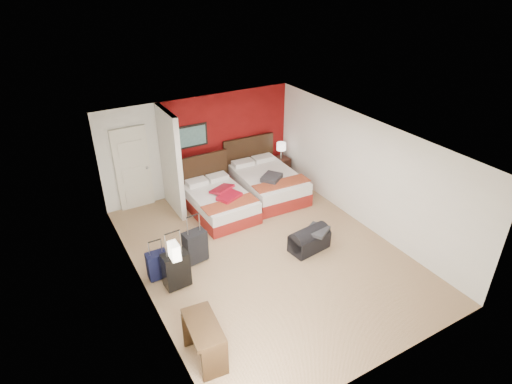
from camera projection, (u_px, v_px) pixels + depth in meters
ground at (266, 253)px, 8.85m from camera, size 6.50×6.50×0.00m
room_walls at (172, 188)px, 8.71m from camera, size 5.02×6.52×2.50m
red_accent_panel at (227, 140)px, 11.03m from camera, size 3.50×0.04×2.50m
partition_wall at (171, 163)px, 9.79m from camera, size 0.12×1.20×2.50m
entry_door at (133, 169)px, 10.02m from camera, size 0.82×0.06×2.05m
bed_left at (220, 204)px, 10.08m from camera, size 1.29×1.82×0.54m
bed_right at (268, 185)px, 10.87m from camera, size 1.48×2.05×0.60m
red_suitcase_open at (226, 193)px, 9.89m from camera, size 0.79×0.90×0.09m
jacket_bundle at (272, 178)px, 10.42m from camera, size 0.64×0.62×0.12m
nightstand at (281, 168)px, 11.78m from camera, size 0.43×0.43×0.57m
table_lamp at (281, 151)px, 11.53m from camera, size 0.33×0.33×0.45m
suitcase_black at (176, 271)px, 7.79m from camera, size 0.48×0.32×0.70m
suitcase_charcoal at (195, 247)px, 8.46m from camera, size 0.48×0.33×0.66m
suitcase_navy at (158, 266)px, 8.04m from camera, size 0.39×0.24×0.54m
duffel_bag at (309, 241)px, 8.86m from camera, size 0.88×0.55×0.42m
jacket_draped at (317, 230)px, 8.77m from camera, size 0.62×0.59×0.06m
desk at (205, 342)px, 6.33m from camera, size 0.52×0.91×0.73m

